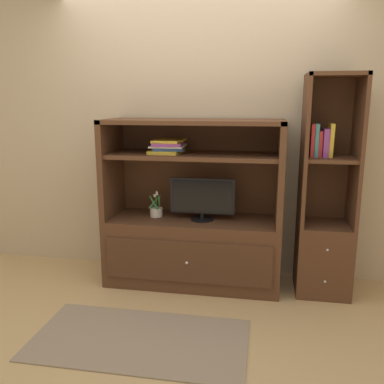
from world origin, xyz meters
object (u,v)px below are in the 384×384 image
object	(u,v)px
tv_monitor	(202,198)
bookshelf_tall	(325,224)
upright_book_row	(322,141)
potted_plant	(156,211)
media_console	(193,231)
magazine_stack	(168,146)

from	to	relation	value
tv_monitor	bookshelf_tall	xyz separation A→B (m)	(1.03, 0.03, -0.19)
upright_book_row	potted_plant	bearing A→B (deg)	179.57
media_console	upright_book_row	distance (m)	1.33
magazine_stack	bookshelf_tall	distance (m)	1.47
tv_monitor	bookshelf_tall	world-z (taller)	bookshelf_tall
potted_plant	upright_book_row	distance (m)	1.52
media_console	potted_plant	bearing A→B (deg)	179.35
upright_book_row	media_console	bearing A→B (deg)	179.64
tv_monitor	upright_book_row	world-z (taller)	upright_book_row
potted_plant	media_console	bearing A→B (deg)	-0.65
tv_monitor	upright_book_row	xyz separation A→B (m)	(0.96, 0.02, 0.50)
tv_monitor	bookshelf_tall	bearing A→B (deg)	1.94
magazine_stack	upright_book_row	xyz separation A→B (m)	(1.26, 0.00, 0.06)
potted_plant	magazine_stack	size ratio (longest dim) A/B	0.66
media_console	bookshelf_tall	bearing A→B (deg)	0.22
media_console	magazine_stack	bearing A→B (deg)	-177.56
potted_plant	bookshelf_tall	world-z (taller)	bookshelf_tall
potted_plant	tv_monitor	bearing A→B (deg)	-4.69
tv_monitor	potted_plant	size ratio (longest dim) A/B	2.35
media_console	magazine_stack	world-z (taller)	media_console
potted_plant	magazine_stack	bearing A→B (deg)	-6.10
media_console	magazine_stack	size ratio (longest dim) A/B	4.24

